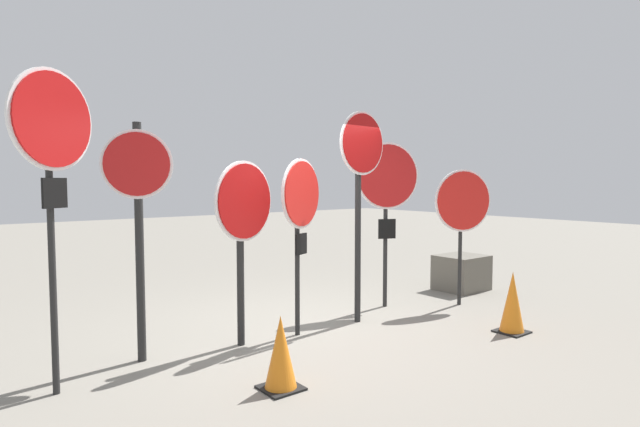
{
  "coord_description": "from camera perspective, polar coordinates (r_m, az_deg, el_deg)",
  "views": [
    {
      "loc": [
        -3.43,
        -4.74,
        1.81
      ],
      "look_at": [
        0.28,
        0.0,
        1.42
      ],
      "focal_mm": 28.0,
      "sensor_mm": 36.0,
      "label": 1
    }
  ],
  "objects": [
    {
      "name": "traffic_cone_1",
      "position": [
        4.51,
        -4.52,
        -15.6
      ],
      "size": [
        0.34,
        0.34,
        0.65
      ],
      "color": "black",
      "rests_on": "ground"
    },
    {
      "name": "stop_sign_2",
      "position": [
        5.47,
        -8.74,
        -0.31
      ],
      "size": [
        0.84,
        0.3,
        2.03
      ],
      "rotation": [
        0.0,
        0.0,
        0.31
      ],
      "color": "black",
      "rests_on": "ground"
    },
    {
      "name": "storage_crate",
      "position": [
        8.71,
        15.86,
        -6.5
      ],
      "size": [
        0.77,
        0.67,
        0.58
      ],
      "color": "#605B51",
      "rests_on": "ground"
    },
    {
      "name": "stop_sign_3",
      "position": [
        5.77,
        -2.21,
        0.89
      ],
      "size": [
        0.75,
        0.35,
        2.07
      ],
      "rotation": [
        0.0,
        0.0,
        0.41
      ],
      "color": "black",
      "rests_on": "ground"
    },
    {
      "name": "stop_sign_4",
      "position": [
        6.33,
        4.69,
        4.8
      ],
      "size": [
        0.8,
        0.17,
        2.69
      ],
      "rotation": [
        0.0,
        0.0,
        0.11
      ],
      "color": "black",
      "rests_on": "ground"
    },
    {
      "name": "traffic_cone_0",
      "position": [
        6.47,
        21.12,
        -9.46
      ],
      "size": [
        0.34,
        0.34,
        0.74
      ],
      "color": "black",
      "rests_on": "ground"
    },
    {
      "name": "stop_sign_5",
      "position": [
        7.14,
        7.7,
        3.08
      ],
      "size": [
        0.89,
        0.38,
        2.36
      ],
      "rotation": [
        0.0,
        0.0,
        -0.38
      ],
      "color": "black",
      "rests_on": "ground"
    },
    {
      "name": "stop_sign_1",
      "position": [
        5.21,
        -20.06,
        1.4
      ],
      "size": [
        0.64,
        0.29,
        2.39
      ],
      "rotation": [
        0.0,
        0.0,
        -0.39
      ],
      "color": "black",
      "rests_on": "ground"
    },
    {
      "name": "stop_sign_6",
      "position": [
        7.48,
        16.0,
        0.84
      ],
      "size": [
        0.85,
        0.36,
        1.98
      ],
      "rotation": [
        0.0,
        0.0,
        -0.38
      ],
      "color": "black",
      "rests_on": "ground"
    },
    {
      "name": "stop_sign_0",
      "position": [
        4.69,
        -28.24,
        6.66
      ],
      "size": [
        0.71,
        0.48,
        2.73
      ],
      "rotation": [
        0.0,
        0.0,
        0.59
      ],
      "color": "black",
      "rests_on": "ground"
    },
    {
      "name": "ground_plane",
      "position": [
        6.12,
        -2.13,
        -13.5
      ],
      "size": [
        40.0,
        40.0,
        0.0
      ],
      "primitive_type": "plane",
      "color": "gray"
    }
  ]
}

